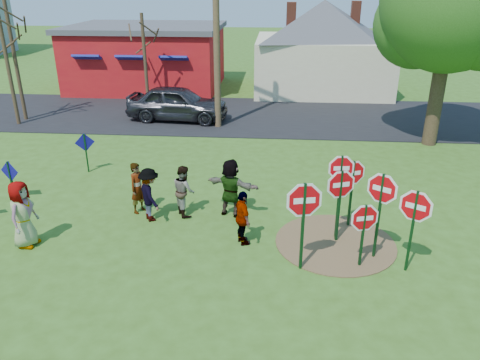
% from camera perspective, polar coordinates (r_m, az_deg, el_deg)
% --- Properties ---
extents(ground, '(120.00, 120.00, 0.00)m').
position_cam_1_polar(ground, '(13.94, -7.67, -4.77)').
color(ground, '#365819').
rests_on(ground, ground).
extents(road, '(120.00, 7.50, 0.04)m').
position_cam_1_polar(road, '(24.54, -2.21, 7.94)').
color(road, black).
rests_on(road, ground).
extents(dirt_patch, '(3.20, 3.20, 0.03)m').
position_cam_1_polar(dirt_patch, '(12.89, 11.52, -7.50)').
color(dirt_patch, brown).
rests_on(dirt_patch, ground).
extents(red_building, '(9.40, 7.69, 3.90)m').
position_cam_1_polar(red_building, '(31.46, -11.18, 14.56)').
color(red_building, '#A61017').
rests_on(red_building, ground).
extents(cream_house, '(9.40, 9.40, 6.50)m').
position_cam_1_polar(cream_house, '(30.33, 10.01, 16.17)').
color(cream_house, beige).
rests_on(cream_house, ground).
extents(stop_sign_a, '(1.14, 0.28, 2.42)m').
position_cam_1_polar(stop_sign_a, '(10.92, 7.78, -3.36)').
color(stop_sign_a, '#0E3416').
rests_on(stop_sign_a, ground).
extents(stop_sign_b, '(0.92, 0.12, 2.50)m').
position_cam_1_polar(stop_sign_b, '(12.38, 12.16, 0.47)').
color(stop_sign_b, '#0E3416').
rests_on(stop_sign_b, ground).
extents(stop_sign_c, '(0.87, 0.60, 2.43)m').
position_cam_1_polar(stop_sign_c, '(11.75, 16.83, -2.02)').
color(stop_sign_c, '#0E3416').
rests_on(stop_sign_c, ground).
extents(stop_sign_d, '(0.90, 0.34, 2.12)m').
position_cam_1_polar(stop_sign_d, '(13.19, 13.57, 0.26)').
color(stop_sign_d, '#0E3416').
rests_on(stop_sign_d, ground).
extents(stop_sign_e, '(0.91, 0.27, 1.80)m').
position_cam_1_polar(stop_sign_e, '(11.49, 14.89, -5.05)').
color(stop_sign_e, '#0E3416').
rests_on(stop_sign_e, ground).
extents(stop_sign_f, '(0.90, 0.56, 2.25)m').
position_cam_1_polar(stop_sign_f, '(11.51, 20.55, -3.67)').
color(stop_sign_f, '#0E3416').
rests_on(stop_sign_f, ground).
extents(stop_sign_g, '(0.99, 0.35, 2.18)m').
position_cam_1_polar(stop_sign_g, '(12.33, 12.13, -1.28)').
color(stop_sign_g, '#0E3416').
rests_on(stop_sign_g, ground).
extents(blue_diamond_c, '(0.66, 0.22, 1.33)m').
position_cam_1_polar(blue_diamond_c, '(16.34, -26.19, 0.42)').
color(blue_diamond_c, '#0E3416').
rests_on(blue_diamond_c, ground).
extents(blue_diamond_d, '(0.64, 0.29, 1.47)m').
position_cam_1_polar(blue_diamond_d, '(17.76, -18.31, 3.73)').
color(blue_diamond_d, '#0E3416').
rests_on(blue_diamond_d, ground).
extents(person_a, '(0.68, 0.95, 1.83)m').
position_cam_1_polar(person_a, '(13.37, -24.99, -3.80)').
color(person_a, '#364C80').
rests_on(person_a, ground).
extents(person_b, '(0.60, 0.68, 1.58)m').
position_cam_1_polar(person_b, '(14.26, -12.34, -0.94)').
color(person_b, '#236761').
rests_on(person_b, ground).
extents(person_c, '(0.88, 0.94, 1.54)m').
position_cam_1_polar(person_c, '(13.90, -6.84, -1.26)').
color(person_c, brown).
rests_on(person_c, ground).
extents(person_d, '(1.07, 1.19, 1.60)m').
position_cam_1_polar(person_d, '(13.71, -10.95, -1.78)').
color(person_d, '#37373D').
rests_on(person_d, ground).
extents(person_e, '(0.71, 0.96, 1.52)m').
position_cam_1_polar(person_e, '(12.26, 0.32, -4.68)').
color(person_e, '#53315D').
rests_on(person_e, ground).
extents(person_f, '(1.71, 1.05, 1.76)m').
position_cam_1_polar(person_f, '(13.71, -1.13, -0.94)').
color(person_f, '#1C4F24').
rests_on(person_f, ground).
extents(suv, '(5.11, 2.43, 1.69)m').
position_cam_1_polar(suv, '(23.58, -7.63, 9.28)').
color(suv, '#2B2B30').
rests_on(suv, road).
extents(utility_pole, '(2.28, 0.71, 9.52)m').
position_cam_1_polar(utility_pole, '(21.62, -2.92, 19.29)').
color(utility_pole, '#4C3823').
rests_on(utility_pole, ground).
extents(leafy_tree, '(5.96, 5.43, 8.46)m').
position_cam_1_polar(leafy_tree, '(20.78, 24.71, 18.39)').
color(leafy_tree, '#382819').
rests_on(leafy_tree, ground).
extents(bare_tree_west, '(1.80, 1.80, 5.77)m').
position_cam_1_polar(bare_tree_west, '(24.64, -26.83, 14.44)').
color(bare_tree_west, '#382819').
rests_on(bare_tree_west, ground).
extents(bare_tree_east, '(1.80, 1.80, 4.92)m').
position_cam_1_polar(bare_tree_east, '(26.28, -11.62, 15.56)').
color(bare_tree_east, '#382819').
rests_on(bare_tree_east, ground).
extents(bare_tree_mid, '(1.80, 1.80, 6.13)m').
position_cam_1_polar(bare_tree_mid, '(25.34, -26.13, 15.28)').
color(bare_tree_mid, '#382819').
rests_on(bare_tree_mid, ground).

